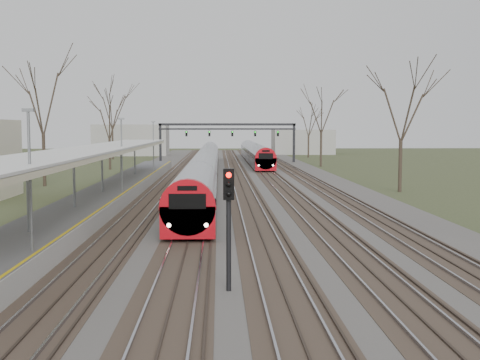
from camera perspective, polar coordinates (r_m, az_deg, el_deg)
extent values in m
cube|color=#474442|center=(62.52, -1.04, 0.08)|extent=(24.00, 160.00, 0.10)
cube|color=#4C3828|center=(62.70, -6.53, 0.10)|extent=(2.60, 160.00, 0.06)
cube|color=gray|center=(62.76, -7.18, 0.16)|extent=(0.07, 160.00, 0.12)
cube|color=gray|center=(62.65, -5.87, 0.16)|extent=(0.07, 160.00, 0.12)
cube|color=#4C3828|center=(62.53, -3.33, 0.11)|extent=(2.60, 160.00, 0.06)
cube|color=gray|center=(62.54, -3.99, 0.17)|extent=(0.07, 160.00, 0.12)
cube|color=gray|center=(62.51, -2.67, 0.17)|extent=(0.07, 160.00, 0.12)
cube|color=#4C3828|center=(62.54, -0.12, 0.12)|extent=(2.60, 160.00, 0.06)
cube|color=gray|center=(62.52, -0.78, 0.18)|extent=(0.07, 160.00, 0.12)
cube|color=gray|center=(62.56, 0.53, 0.18)|extent=(0.07, 160.00, 0.12)
cube|color=#4C3828|center=(62.76, 3.07, 0.13)|extent=(2.60, 160.00, 0.06)
cube|color=gray|center=(62.69, 2.42, 0.19)|extent=(0.07, 160.00, 0.12)
cube|color=gray|center=(62.82, 3.73, 0.19)|extent=(0.07, 160.00, 0.12)
cube|color=#4C3828|center=(63.16, 6.24, 0.14)|extent=(2.60, 160.00, 0.06)
cube|color=gray|center=(63.06, 5.59, 0.20)|extent=(0.07, 160.00, 0.12)
cube|color=gray|center=(63.26, 6.88, 0.20)|extent=(0.07, 160.00, 0.12)
cube|color=#9E9B93|center=(45.75, -12.07, -1.27)|extent=(3.50, 69.00, 1.00)
cylinder|color=slate|center=(26.67, -19.44, -1.52)|extent=(0.14, 0.14, 3.00)
cylinder|color=slate|center=(34.35, -15.46, -0.02)|extent=(0.14, 0.14, 3.00)
cylinder|color=slate|center=(42.15, -12.94, 0.92)|extent=(0.14, 0.14, 3.00)
cylinder|color=slate|center=(50.01, -11.21, 1.57)|extent=(0.14, 0.14, 3.00)
cylinder|color=slate|center=(57.91, -9.95, 2.04)|extent=(0.14, 0.14, 3.00)
cube|color=silver|center=(41.09, -13.25, 2.98)|extent=(4.10, 50.00, 0.12)
cube|color=beige|center=(41.10, -13.24, 2.74)|extent=(4.10, 50.00, 0.25)
cube|color=black|center=(92.75, -7.56, 3.46)|extent=(0.35, 0.35, 6.00)
cube|color=black|center=(93.04, 5.13, 3.49)|extent=(0.35, 0.35, 6.00)
cube|color=black|center=(92.29, -1.21, 5.29)|extent=(21.00, 0.35, 0.35)
cube|color=black|center=(92.29, -1.21, 4.86)|extent=(21.00, 0.25, 0.25)
cube|color=black|center=(92.22, -5.10, 4.41)|extent=(0.32, 0.22, 0.85)
sphere|color=#0CFF19|center=(92.08, -5.11, 4.56)|extent=(0.16, 0.16, 0.16)
cube|color=black|center=(92.10, -2.92, 4.42)|extent=(0.32, 0.22, 0.85)
sphere|color=#0CFF19|center=(91.96, -2.92, 4.57)|extent=(0.16, 0.16, 0.16)
cube|color=black|center=(92.11, -0.74, 4.42)|extent=(0.32, 0.22, 0.85)
sphere|color=#0CFF19|center=(91.97, -0.73, 4.58)|extent=(0.16, 0.16, 0.16)
cube|color=black|center=(92.26, 1.44, 4.42)|extent=(0.32, 0.22, 0.85)
sphere|color=#0CFF19|center=(92.11, 1.45, 4.58)|extent=(0.16, 0.16, 0.16)
cube|color=black|center=(92.53, 3.61, 4.42)|extent=(0.32, 0.22, 0.85)
sphere|color=#0CFF19|center=(92.39, 3.62, 4.57)|extent=(0.16, 0.16, 0.16)
cylinder|color=#2D231C|center=(57.61, -18.09, 1.83)|extent=(0.30, 0.30, 4.95)
cylinder|color=#2D231C|center=(51.63, 14.95, 1.32)|extent=(0.30, 0.30, 4.50)
cube|color=#A1A4AB|center=(65.00, -3.28, 1.19)|extent=(2.55, 75.00, 1.60)
cylinder|color=#A1A4AB|center=(64.96, -3.28, 1.76)|extent=(2.60, 74.70, 2.60)
cube|color=black|center=(64.95, -3.29, 1.85)|extent=(2.62, 74.40, 0.55)
cube|color=red|center=(27.82, -4.97, -4.01)|extent=(2.55, 0.50, 1.50)
cylinder|color=red|center=(27.77, -4.98, -2.57)|extent=(2.60, 0.60, 2.60)
cube|color=black|center=(27.46, -5.01, -2.02)|extent=(1.70, 0.12, 0.70)
sphere|color=white|center=(27.70, -6.76, -4.28)|extent=(0.22, 0.22, 0.22)
sphere|color=white|center=(27.61, -3.23, -4.28)|extent=(0.22, 0.22, 0.22)
cube|color=black|center=(65.07, -3.28, 0.37)|extent=(1.80, 74.00, 0.35)
cube|color=#A1A4AB|center=(93.75, 1.39, 2.35)|extent=(2.55, 45.00, 1.60)
cylinder|color=#A1A4AB|center=(93.72, 1.39, 2.75)|extent=(2.60, 44.70, 2.60)
cube|color=black|center=(93.72, 1.39, 2.81)|extent=(2.62, 44.40, 0.55)
cube|color=red|center=(71.43, 2.45, 1.49)|extent=(2.55, 0.50, 1.50)
cylinder|color=red|center=(71.44, 2.45, 2.05)|extent=(2.60, 0.60, 2.60)
cube|color=black|center=(71.16, 2.47, 2.28)|extent=(1.70, 0.12, 0.70)
sphere|color=white|center=(71.18, 1.78, 1.40)|extent=(0.22, 0.22, 0.22)
sphere|color=white|center=(71.31, 3.15, 1.40)|extent=(0.22, 0.22, 0.22)
cube|color=black|center=(93.79, 1.39, 1.79)|extent=(1.80, 44.00, 0.35)
cylinder|color=black|center=(19.46, -1.08, -5.05)|extent=(0.16, 0.16, 4.00)
cube|color=black|center=(19.09, -1.08, -0.39)|extent=(0.35, 0.22, 1.00)
sphere|color=#FF0C05|center=(18.94, -1.08, 0.47)|extent=(0.18, 0.18, 0.18)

